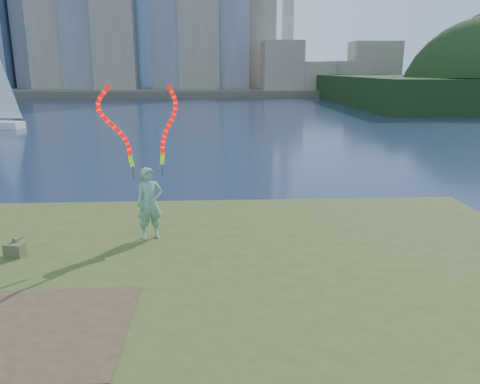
{
  "coord_description": "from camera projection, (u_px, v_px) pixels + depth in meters",
  "views": [
    {
      "loc": [
        0.92,
        -10.44,
        5.09
      ],
      "look_at": [
        1.54,
        1.0,
        2.06
      ],
      "focal_mm": 35.0,
      "sensor_mm": 36.0,
      "label": 1
    }
  ],
  "objects": [
    {
      "name": "grassy_knoll",
      "position": [
        170.0,
        323.0,
        9.03
      ],
      "size": [
        20.0,
        18.0,
        0.8
      ],
      "color": "#3C4C1B",
      "rests_on": "ground"
    },
    {
      "name": "ground",
      "position": [
        179.0,
        285.0,
        11.33
      ],
      "size": [
        320.0,
        320.0,
        0.0
      ],
      "primitive_type": "plane",
      "color": "#18243D",
      "rests_on": "ground"
    },
    {
      "name": "far_shore",
      "position": [
        210.0,
        90.0,
        102.89
      ],
      "size": [
        320.0,
        40.0,
        1.2
      ],
      "primitive_type": "cube",
      "color": "#4C4737",
      "rests_on": "ground"
    },
    {
      "name": "dirt_patch",
      "position": [
        34.0,
        329.0,
        7.92
      ],
      "size": [
        3.2,
        3.0,
        0.02
      ],
      "primitive_type": "cube",
      "color": "#47331E",
      "rests_on": "grassy_knoll"
    },
    {
      "name": "canvas_bag",
      "position": [
        15.0,
        249.0,
        11.03
      ],
      "size": [
        0.48,
        0.54,
        0.41
      ],
      "rotation": [
        0.0,
        0.0,
        -0.22
      ],
      "color": "#4B492B",
      "rests_on": "grassy_knoll"
    },
    {
      "name": "woman_with_ribbons",
      "position": [
        149.0,
        186.0,
        11.9
      ],
      "size": [
        2.01,
        0.86,
        4.23
      ],
      "rotation": [
        0.0,
        0.0,
        0.37
      ],
      "color": "#196B39",
      "rests_on": "grassy_knoll"
    }
  ]
}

